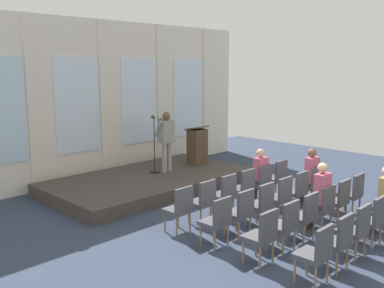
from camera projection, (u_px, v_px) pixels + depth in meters
The scene contains 32 objects.
ground_plane at pixel (308, 235), 8.37m from camera, with size 17.10×17.10×0.00m, color #2D384C.
rear_partition at pixel (110, 100), 12.54m from camera, with size 10.71×0.14×4.52m.
stage_platform at pixel (150, 181), 11.65m from camera, with size 5.42×2.96×0.32m, color #3F3833.
speaker at pixel (166, 137), 11.88m from camera, with size 0.50×0.69×1.68m.
mic_stand at pixel (155, 160), 11.91m from camera, with size 0.28×0.28×1.55m.
lectern at pixel (197, 146), 12.95m from camera, with size 0.60×0.48×1.16m.
chair_r0_c0 at pixel (180, 207), 8.37m from camera, with size 0.46×0.44×0.94m.
chair_r0_c1 at pixel (204, 199), 8.84m from camera, with size 0.46×0.44×0.94m.
chair_r0_c2 at pixel (225, 192), 9.32m from camera, with size 0.46×0.44×0.94m.
chair_r0_c3 at pixel (244, 186), 9.79m from camera, with size 0.46×0.44×0.94m.
chair_r0_c4 at pixel (261, 181), 10.26m from camera, with size 0.46×0.44×0.94m.
audience_r0_c4 at pixel (259, 172), 10.28m from camera, with size 0.36×0.39×1.31m.
chair_r0_c5 at pixel (277, 176), 10.73m from camera, with size 0.46×0.44×0.94m.
chair_r1_c0 at pixel (218, 219), 7.70m from camera, with size 0.46×0.44×0.94m.
chair_r1_c1 at pixel (241, 210), 8.17m from camera, with size 0.46×0.44×0.94m.
chair_r1_c2 at pixel (262, 202), 8.64m from camera, with size 0.46×0.44×0.94m.
chair_r1_c3 at pixel (280, 195), 9.11m from camera, with size 0.46×0.44×0.94m.
chair_r1_c4 at pixel (297, 189), 9.58m from camera, with size 0.46×0.44×0.94m.
chair_r1_c5 at pixel (312, 183), 10.05m from camera, with size 0.46×0.44×0.94m.
audience_r1_c5 at pixel (310, 174), 10.07m from camera, with size 0.36×0.39×1.36m.
chair_r2_c0 at pixel (262, 233), 7.03m from camera, with size 0.46×0.44×0.94m.
chair_r2_c1 at pixel (285, 223), 7.50m from camera, with size 0.46×0.44×0.94m.
chair_r2_c2 at pixel (305, 214), 7.97m from camera, with size 0.46×0.44×0.94m.
chair_r2_c3 at pixel (323, 206), 8.44m from camera, with size 0.46×0.44×0.94m.
audience_r2_c3 at pixel (320, 193), 8.45m from camera, with size 0.36×0.39×1.39m.
chair_r2_c4 at pixel (339, 198), 8.91m from camera, with size 0.46×0.44×0.94m.
chair_r2_c5 at pixel (353, 192), 9.38m from camera, with size 0.46×0.44×0.94m.
chair_r3_c0 at pixel (317, 251), 6.35m from camera, with size 0.46×0.44×0.94m.
chair_r3_c1 at pixel (338, 238), 6.82m from camera, with size 0.46×0.44×0.94m.
chair_r3_c2 at pixel (356, 227), 7.29m from camera, with size 0.46×0.44×0.94m.
chair_r3_c3 at pixel (372, 218), 7.77m from camera, with size 0.46×0.44×0.94m.
audience_r3_c4 at pixel (383, 197), 8.25m from camera, with size 0.36×0.39×1.37m.
Camera 1 is at (-7.23, -3.95, 3.22)m, focal length 40.25 mm.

